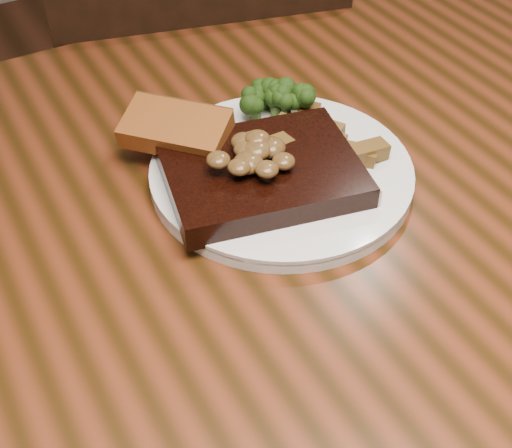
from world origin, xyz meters
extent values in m
cube|color=#552311|center=(0.00, 0.00, 0.73)|extent=(1.60, 0.90, 0.04)
cylinder|color=black|center=(0.72, 0.37, 0.35)|extent=(0.07, 0.07, 0.71)
cube|color=black|center=(0.21, 0.60, 0.43)|extent=(0.50, 0.50, 0.04)
cylinder|color=black|center=(0.41, 0.72, 0.20)|extent=(0.04, 0.04, 0.41)
cylinder|color=black|center=(0.09, 0.81, 0.20)|extent=(0.04, 0.04, 0.41)
cylinder|color=black|center=(0.33, 0.40, 0.20)|extent=(0.04, 0.04, 0.41)
cylinder|color=black|center=(0.01, 0.48, 0.20)|extent=(0.04, 0.04, 0.41)
cube|color=black|center=(0.16, 0.42, 0.66)|extent=(0.41, 0.13, 0.44)
cylinder|color=white|center=(0.08, 0.08, 0.76)|extent=(0.29, 0.29, 0.01)
cube|color=black|center=(0.05, 0.07, 0.78)|extent=(0.21, 0.18, 0.03)
cube|color=beige|center=(0.05, 0.00, 0.77)|extent=(0.17, 0.05, 0.02)
cube|color=brown|center=(0.00, 0.15, 0.77)|extent=(0.12, 0.12, 0.02)
camera|label=1|loc=(-0.22, -0.40, 1.21)|focal=50.00mm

